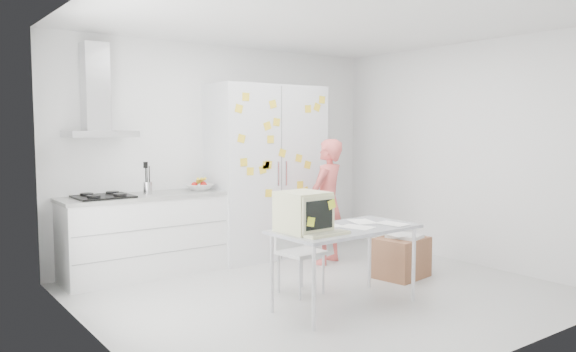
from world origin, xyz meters
TOP-DOWN VIEW (x-y plane):
  - floor at (0.00, 0.00)m, footprint 4.50×4.00m
  - walls at (0.00, 0.72)m, footprint 4.52×4.01m
  - ceiling at (0.00, 0.00)m, footprint 4.50×4.00m
  - counter_run at (-1.20, 1.70)m, footprint 1.84×0.63m
  - range_hood at (-1.65, 1.84)m, footprint 0.70×0.48m
  - tall_cabinet at (0.45, 1.67)m, footprint 1.50×0.68m
  - person at (0.84, 0.92)m, footprint 0.66×0.55m
  - desk at (-0.41, -0.45)m, footprint 1.42×0.75m
  - chair at (-0.21, 0.17)m, footprint 0.43×0.43m
  - cardboard_box at (1.08, -0.07)m, footprint 0.62×0.53m

SIDE VIEW (x-z plane):
  - floor at x=0.00m, z-range -0.02..0.00m
  - cardboard_box at x=1.08m, z-range -0.01..0.48m
  - counter_run at x=-1.20m, z-range -0.17..1.11m
  - chair at x=-0.21m, z-range 0.06..0.93m
  - person at x=0.84m, z-range 0.00..1.53m
  - desk at x=-0.41m, z-range 0.29..1.39m
  - tall_cabinet at x=0.45m, z-range 0.00..2.20m
  - walls at x=0.00m, z-range 0.00..2.70m
  - range_hood at x=-1.65m, z-range 1.45..2.46m
  - ceiling at x=0.00m, z-range 2.69..2.71m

